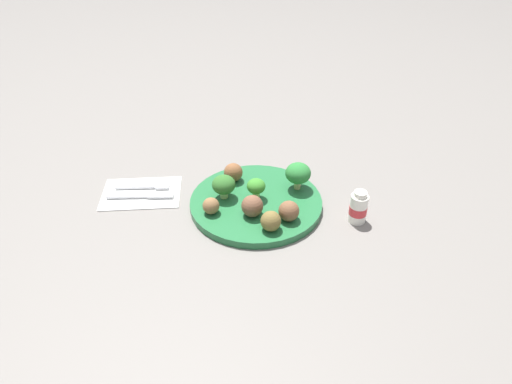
# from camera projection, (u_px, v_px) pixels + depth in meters

# --- Properties ---
(ground_plane) EXTENTS (4.00, 4.00, 0.00)m
(ground_plane) POSITION_uv_depth(u_px,v_px,m) (256.00, 206.00, 1.00)
(ground_plane) COLOR slate
(plate) EXTENTS (0.28, 0.28, 0.02)m
(plate) POSITION_uv_depth(u_px,v_px,m) (256.00, 203.00, 0.99)
(plate) COLOR #236638
(plate) RESTS_ON ground_plane
(broccoli_floret_back_right) EXTENTS (0.06, 0.06, 0.06)m
(broccoli_floret_back_right) POSITION_uv_depth(u_px,v_px,m) (298.00, 173.00, 1.00)
(broccoli_floret_back_right) COLOR #ADBB70
(broccoli_floret_back_right) RESTS_ON plate
(broccoli_floret_mid_right) EXTENTS (0.04, 0.04, 0.05)m
(broccoli_floret_mid_right) POSITION_uv_depth(u_px,v_px,m) (256.00, 187.00, 0.97)
(broccoli_floret_mid_right) COLOR #ADCC73
(broccoli_floret_mid_right) RESTS_ON plate
(broccoli_floret_center) EXTENTS (0.05, 0.05, 0.05)m
(broccoli_floret_center) POSITION_uv_depth(u_px,v_px,m) (224.00, 185.00, 0.98)
(broccoli_floret_center) COLOR #96C36D
(broccoli_floret_center) RESTS_ON plate
(meatball_front_left) EXTENTS (0.04, 0.04, 0.04)m
(meatball_front_left) POSITION_uv_depth(u_px,v_px,m) (271.00, 221.00, 0.89)
(meatball_front_left) COLOR brown
(meatball_front_left) RESTS_ON plate
(meatball_mid_right) EXTENTS (0.04, 0.04, 0.04)m
(meatball_mid_right) POSITION_uv_depth(u_px,v_px,m) (289.00, 211.00, 0.92)
(meatball_mid_right) COLOR brown
(meatball_mid_right) RESTS_ON plate
(meatball_back_left) EXTENTS (0.04, 0.04, 0.04)m
(meatball_back_left) POSITION_uv_depth(u_px,v_px,m) (252.00, 206.00, 0.93)
(meatball_back_left) COLOR brown
(meatball_back_left) RESTS_ON plate
(meatball_mid_left) EXTENTS (0.03, 0.03, 0.03)m
(meatball_mid_left) POSITION_uv_depth(u_px,v_px,m) (211.00, 206.00, 0.94)
(meatball_mid_left) COLOR brown
(meatball_mid_left) RESTS_ON plate
(meatball_center) EXTENTS (0.04, 0.04, 0.04)m
(meatball_center) POSITION_uv_depth(u_px,v_px,m) (233.00, 172.00, 1.04)
(meatball_center) COLOR brown
(meatball_center) RESTS_ON plate
(napkin) EXTENTS (0.18, 0.14, 0.01)m
(napkin) POSITION_uv_depth(u_px,v_px,m) (141.00, 193.00, 1.03)
(napkin) COLOR white
(napkin) RESTS_ON ground_plane
(fork) EXTENTS (0.12, 0.03, 0.01)m
(fork) POSITION_uv_depth(u_px,v_px,m) (146.00, 186.00, 1.04)
(fork) COLOR silver
(fork) RESTS_ON napkin
(knife) EXTENTS (0.15, 0.03, 0.01)m
(knife) POSITION_uv_depth(u_px,v_px,m) (143.00, 196.00, 1.01)
(knife) COLOR silver
(knife) RESTS_ON napkin
(yogurt_bottle) EXTENTS (0.04, 0.04, 0.07)m
(yogurt_bottle) POSITION_uv_depth(u_px,v_px,m) (358.00, 208.00, 0.94)
(yogurt_bottle) COLOR white
(yogurt_bottle) RESTS_ON ground_plane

